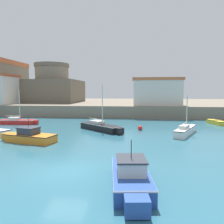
% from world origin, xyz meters
% --- Properties ---
extents(ground_plane, '(200.00, 200.00, 0.00)m').
position_xyz_m(ground_plane, '(0.00, 0.00, 0.00)').
color(ground_plane, '#2D667A').
extents(quay_seawall, '(120.00, 40.00, 2.16)m').
position_xyz_m(quay_seawall, '(0.00, 45.32, 1.08)').
color(quay_seawall, gray).
rests_on(quay_seawall, ground).
extents(motorboat_orange_0, '(5.71, 2.88, 2.30)m').
position_xyz_m(motorboat_orange_0, '(-5.85, 6.91, 0.51)').
color(motorboat_orange_0, orange).
rests_on(motorboat_orange_0, ground).
extents(sailboat_red_1, '(5.56, 1.51, 5.13)m').
position_xyz_m(sailboat_red_1, '(-12.85, 17.19, 0.43)').
color(sailboat_red_1, red).
rests_on(sailboat_red_1, ground).
extents(sailboat_black_4, '(5.94, 5.40, 5.55)m').
position_xyz_m(sailboat_black_4, '(-0.14, 13.58, 0.48)').
color(sailboat_black_4, black).
rests_on(sailboat_black_4, ground).
extents(motorboat_blue_5, '(2.33, 5.35, 2.43)m').
position_xyz_m(motorboat_blue_5, '(3.98, -1.94, 0.55)').
color(motorboat_blue_5, '#284C9E').
rests_on(motorboat_blue_5, ground).
extents(sailboat_white_6, '(3.48, 5.96, 4.31)m').
position_xyz_m(sailboat_white_6, '(9.60, 12.13, 0.48)').
color(sailboat_white_6, white).
rests_on(sailboat_white_6, ground).
extents(dinghy_yellow_9, '(1.99, 3.87, 0.64)m').
position_xyz_m(dinghy_yellow_9, '(15.74, 20.67, 0.31)').
color(dinghy_yellow_9, yellow).
rests_on(dinghy_yellow_9, ground).
extents(mooring_buoy, '(0.57, 0.57, 0.57)m').
position_xyz_m(mooring_buoy, '(4.68, 14.30, 0.28)').
color(mooring_buoy, red).
rests_on(mooring_buoy, ground).
extents(fortress, '(13.02, 13.02, 9.16)m').
position_xyz_m(fortress, '(-16.00, 38.43, 5.55)').
color(fortress, '#685E4F').
rests_on(fortress, quay_seawall).
extents(harbor_shed_near_wharf, '(9.17, 4.53, 5.10)m').
position_xyz_m(harbor_shed_near_wharf, '(8.00, 29.32, 4.74)').
color(harbor_shed_near_wharf, silver).
rests_on(harbor_shed_near_wharf, quay_seawall).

